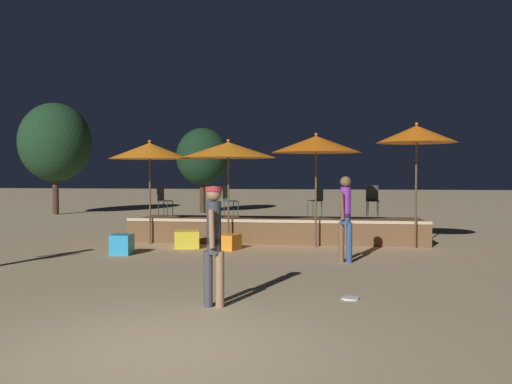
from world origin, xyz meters
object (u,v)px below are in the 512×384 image
(person_2, at_px, (345,214))
(bistro_chair_3, at_px, (317,197))
(cube_seat_0, at_px, (187,239))
(bistro_chair_2, at_px, (372,198))
(patio_umbrella_1, at_px, (150,151))
(background_tree_1, at_px, (55,142))
(cube_seat_1, at_px, (122,244))
(person_1, at_px, (214,238))
(cube_seat_2, at_px, (227,242))
(patio_umbrella_2, at_px, (417,134))
(bistro_chair_1, at_px, (163,198))
(bistro_chair_0, at_px, (228,198))
(background_tree_0, at_px, (203,157))
(patio_umbrella_3, at_px, (228,150))
(patio_umbrella_0, at_px, (316,144))
(frisbee_disc, at_px, (350,298))

(person_2, relative_size, bistro_chair_3, 2.10)
(cube_seat_0, xyz_separation_m, bistro_chair_2, (4.93, 2.45, 1.01))
(patio_umbrella_1, distance_m, bistro_chair_3, 5.01)
(bistro_chair_2, height_order, background_tree_1, background_tree_1)
(cube_seat_1, bearing_deg, person_1, -56.24)
(cube_seat_2, distance_m, person_2, 3.51)
(cube_seat_2, distance_m, bistro_chair_2, 4.76)
(patio_umbrella_2, distance_m, cube_seat_0, 6.56)
(patio_umbrella_1, bearing_deg, background_tree_1, 128.31)
(bistro_chair_1, bearing_deg, bistro_chair_0, -75.24)
(cube_seat_0, height_order, background_tree_1, background_tree_1)
(bistro_chair_0, height_order, bistro_chair_1, same)
(background_tree_0, bearing_deg, cube_seat_1, -84.80)
(bistro_chair_3, distance_m, background_tree_0, 11.98)
(cube_seat_2, relative_size, person_1, 0.39)
(patio_umbrella_3, height_order, person_2, patio_umbrella_3)
(bistro_chair_3, relative_size, background_tree_0, 0.22)
(patio_umbrella_2, height_order, patio_umbrella_3, patio_umbrella_2)
(bistro_chair_1, relative_size, bistro_chair_2, 1.00)
(bistro_chair_1, bearing_deg, patio_umbrella_3, -101.96)
(patio_umbrella_2, height_order, cube_seat_2, patio_umbrella_2)
(cube_seat_0, height_order, bistro_chair_0, bistro_chair_0)
(cube_seat_1, relative_size, bistro_chair_3, 0.54)
(patio_umbrella_1, xyz_separation_m, background_tree_0, (-1.29, 11.97, 0.16))
(bistro_chair_3, xyz_separation_m, background_tree_0, (-5.84, 10.35, 1.48))
(patio_umbrella_3, bearing_deg, patio_umbrella_1, 177.20)
(patio_umbrella_1, bearing_deg, person_2, -26.25)
(bistro_chair_1, bearing_deg, person_2, -110.53)
(patio_umbrella_2, height_order, cube_seat_1, patio_umbrella_2)
(patio_umbrella_2, distance_m, bistro_chair_1, 7.32)
(bistro_chair_2, bearing_deg, background_tree_1, 146.20)
(bistro_chair_3, bearing_deg, patio_umbrella_3, -86.22)
(patio_umbrella_3, relative_size, bistro_chair_0, 3.18)
(patio_umbrella_1, bearing_deg, patio_umbrella_0, -2.18)
(cube_seat_0, bearing_deg, background_tree_0, 101.19)
(patio_umbrella_3, relative_size, cube_seat_2, 4.12)
(cube_seat_2, bearing_deg, background_tree_1, 133.23)
(patio_umbrella_2, xyz_separation_m, cube_seat_2, (-4.80, -0.89, -2.76))
(bistro_chair_0, bearing_deg, bistro_chair_2, -115.47)
(background_tree_1, bearing_deg, background_tree_0, 17.32)
(patio_umbrella_2, bearing_deg, bistro_chair_3, 147.74)
(patio_umbrella_2, height_order, person_1, patio_umbrella_2)
(bistro_chair_3, height_order, background_tree_0, background_tree_0)
(bistro_chair_0, bearing_deg, patio_umbrella_0, -150.28)
(background_tree_0, bearing_deg, bistro_chair_0, -73.28)
(bistro_chair_2, xyz_separation_m, background_tree_0, (-7.44, 10.22, 1.48))
(patio_umbrella_0, height_order, cube_seat_1, patio_umbrella_0)
(background_tree_0, bearing_deg, frisbee_disc, -70.20)
(cube_seat_1, bearing_deg, cube_seat_0, 49.17)
(cube_seat_2, relative_size, person_2, 0.37)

